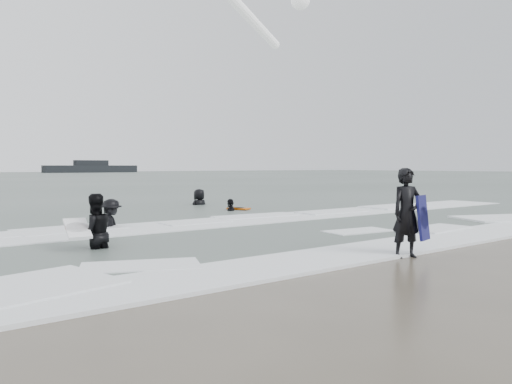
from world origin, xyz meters
TOP-DOWN VIEW (x-y plane):
  - ground at (0.00, 0.00)m, footprint 320.00×320.00m
  - surfer_centre at (-0.81, -1.50)m, footprint 0.81×0.65m
  - surfer_wading at (-5.88, 3.33)m, footprint 0.93×0.73m
  - surfer_breaker at (-4.23, 6.71)m, footprint 1.32×1.26m
  - surfer_right_near at (2.00, 9.52)m, footprint 0.89×1.07m
  - surfer_right_far at (2.53, 13.09)m, footprint 1.04×0.75m
  - surf_foam at (0.00, 3.70)m, footprint 30.03×9.06m
  - bodyboards at (-1.45, 3.82)m, footprint 9.52×12.04m
  - vessel_horizon at (37.57, 135.74)m, footprint 26.07×4.66m

SIDE VIEW (x-z plane):
  - ground at x=0.00m, z-range 0.00..0.00m
  - surfer_centre at x=-0.81m, z-range -0.97..0.97m
  - surfer_wading at x=-5.88m, z-range -0.93..0.93m
  - surfer_breaker at x=-4.23m, z-range -0.90..0.90m
  - surfer_right_near at x=2.00m, z-range -0.86..0.86m
  - surfer_right_far at x=2.53m, z-range -0.99..0.99m
  - surf_foam at x=0.00m, z-range 0.00..0.08m
  - bodyboards at x=-1.45m, z-range -0.13..1.12m
  - vessel_horizon at x=37.57m, z-range -0.45..3.09m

